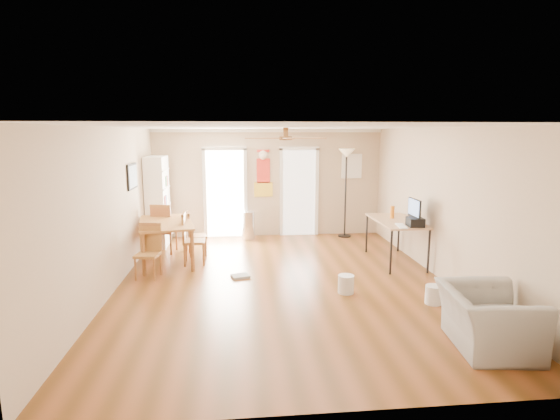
{
  "coord_description": "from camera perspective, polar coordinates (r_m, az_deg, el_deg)",
  "views": [
    {
      "loc": [
        -0.74,
        -7.01,
        2.52
      ],
      "look_at": [
        0.0,
        0.6,
        1.15
      ],
      "focal_mm": 27.89,
      "sensor_mm": 36.0,
      "label": 1
    }
  ],
  "objects": [
    {
      "name": "keyboard",
      "position": [
        8.19,
        15.63,
        -2.03
      ],
      "size": [
        0.21,
        0.46,
        0.02
      ],
      "primitive_type": "cube",
      "rotation": [
        0.0,
        0.0,
        -0.15
      ],
      "color": "white",
      "rests_on": "computer_desk"
    },
    {
      "name": "wall_left",
      "position": [
        7.39,
        -21.26,
        -0.03
      ],
      "size": [
        0.04,
        7.0,
        2.6
      ],
      "primitive_type": null,
      "color": "beige",
      "rests_on": "floor"
    },
    {
      "name": "framed_poster",
      "position": [
        8.68,
        -18.81,
        4.2
      ],
      "size": [
        0.04,
        0.66,
        0.48
      ],
      "primitive_type": "cube",
      "color": "black",
      "rests_on": "wall_left"
    },
    {
      "name": "ceiling",
      "position": [
        7.05,
        0.48,
        10.82
      ],
      "size": [
        5.5,
        7.0,
        0.0
      ],
      "primitive_type": null,
      "color": "silver",
      "rests_on": "floor"
    },
    {
      "name": "bookshelf",
      "position": [
        10.07,
        -15.74,
        1.1
      ],
      "size": [
        0.65,
        0.98,
        2.0
      ],
      "primitive_type": null,
      "rotation": [
        0.0,
        0.0,
        -0.3
      ],
      "color": "white",
      "rests_on": "floor"
    },
    {
      "name": "dining_chair_near",
      "position": [
        7.93,
        -16.97,
        -5.26
      ],
      "size": [
        0.45,
        0.45,
        0.94
      ],
      "primitive_type": null,
      "rotation": [
        0.0,
        0.0,
        -0.17
      ],
      "color": "#A67135",
      "rests_on": "floor"
    },
    {
      "name": "imac",
      "position": [
        8.33,
        17.19,
        -0.25
      ],
      "size": [
        0.12,
        0.53,
        0.49
      ],
      "primitive_type": null,
      "rotation": [
        0.0,
        0.0,
        -0.09
      ],
      "color": "black",
      "rests_on": "computer_desk"
    },
    {
      "name": "torchiere_lamp",
      "position": [
        10.6,
        8.59,
        2.17
      ],
      "size": [
        0.47,
        0.47,
        2.14
      ],
      "primitive_type": null,
      "rotation": [
        0.0,
        0.0,
        -0.19
      ],
      "color": "black",
      "rests_on": "floor"
    },
    {
      "name": "wall_decal",
      "position": [
        10.55,
        -2.2,
        4.87
      ],
      "size": [
        0.46,
        0.03,
        1.1
      ],
      "primitive_type": "cube",
      "color": "red",
      "rests_on": "wall_back"
    },
    {
      "name": "floor",
      "position": [
        7.48,
        0.45,
        -9.52
      ],
      "size": [
        7.0,
        7.0,
        0.0
      ],
      "primitive_type": "plane",
      "color": "brown",
      "rests_on": "ground"
    },
    {
      "name": "ac_grille",
      "position": [
        10.87,
        9.37,
        5.7
      ],
      "size": [
        0.5,
        0.04,
        0.6
      ],
      "primitive_type": "cube",
      "color": "white",
      "rests_on": "wall_back"
    },
    {
      "name": "crown_molding",
      "position": [
        7.05,
        0.48,
        10.49
      ],
      "size": [
        5.5,
        7.0,
        0.08
      ],
      "primitive_type": null,
      "color": "white",
      "rests_on": "wall_back"
    },
    {
      "name": "wall_front",
      "position": [
        3.78,
        6.11,
        -8.67
      ],
      "size": [
        5.5,
        0.04,
        2.6
      ],
      "primitive_type": null,
      "color": "beige",
      "rests_on": "floor"
    },
    {
      "name": "armchair",
      "position": [
        5.79,
        25.57,
        -12.83
      ],
      "size": [
        1.06,
        1.18,
        0.7
      ],
      "primitive_type": "imported",
      "rotation": [
        0.0,
        0.0,
        1.46
      ],
      "color": "gray",
      "rests_on": "floor"
    },
    {
      "name": "ceiling_fan",
      "position": [
        6.75,
        0.75,
        9.4
      ],
      "size": [
        1.24,
        1.24,
        0.2
      ],
      "primitive_type": null,
      "color": "#593819",
      "rests_on": "ceiling"
    },
    {
      "name": "wastebasket_b",
      "position": [
        6.96,
        19.48,
        -10.43
      ],
      "size": [
        0.3,
        0.3,
        0.28
      ],
      "primitive_type": "cylinder",
      "rotation": [
        0.0,
        0.0,
        0.26
      ],
      "color": "silver",
      "rests_on": "floor"
    },
    {
      "name": "dining_chair_right_b",
      "position": [
        8.56,
        -11.19,
        -3.69
      ],
      "size": [
        0.43,
        0.43,
        1.0
      ],
      "primitive_type": null,
      "rotation": [
        0.0,
        0.0,
        1.61
      ],
      "color": "#955C30",
      "rests_on": "floor"
    },
    {
      "name": "wall_back",
      "position": [
        10.6,
        -1.53,
        3.54
      ],
      "size": [
        5.5,
        0.04,
        2.6
      ],
      "primitive_type": null,
      "color": "beige",
      "rests_on": "floor"
    },
    {
      "name": "bathroom_doorway",
      "position": [
        10.7,
        2.5,
        2.25
      ],
      "size": [
        0.8,
        0.1,
        2.1
      ],
      "primitive_type": null,
      "color": "white",
      "rests_on": "wall_back"
    },
    {
      "name": "dining_chair_far",
      "position": [
        9.51,
        -14.89,
        -2.31
      ],
      "size": [
        0.5,
        0.5,
        1.04
      ],
      "primitive_type": null,
      "rotation": [
        0.0,
        0.0,
        2.96
      ],
      "color": "#9F5C33",
      "rests_on": "floor"
    },
    {
      "name": "dining_table",
      "position": [
        8.8,
        -14.64,
        -4.08
      ],
      "size": [
        1.27,
        1.78,
        0.81
      ],
      "primitive_type": null,
      "rotation": [
        0.0,
        0.0,
        0.19
      ],
      "color": "#A77735",
      "rests_on": "floor"
    },
    {
      "name": "dining_chair_right_a",
      "position": [
        9.16,
        -10.82,
        -3.07
      ],
      "size": [
        0.43,
        0.43,
        0.91
      ],
      "primitive_type": null,
      "rotation": [
        0.0,
        0.0,
        1.75
      ],
      "color": "#A66635",
      "rests_on": "floor"
    },
    {
      "name": "computer_desk",
      "position": [
        8.83,
        14.87,
        -3.97
      ],
      "size": [
        0.78,
        1.56,
        0.84
      ],
      "primitive_type": null,
      "color": "tan",
      "rests_on": "floor"
    },
    {
      "name": "kitchen_doorway",
      "position": [
        10.6,
        -7.19,
        2.1
      ],
      "size": [
        0.9,
        0.1,
        2.1
      ],
      "primitive_type": null,
      "color": "white",
      "rests_on": "wall_back"
    },
    {
      "name": "trash_can",
      "position": [
        10.39,
        -4.2,
        -2.02
      ],
      "size": [
        0.34,
        0.34,
        0.67
      ],
      "primitive_type": "cylinder",
      "rotation": [
        0.0,
        0.0,
        0.11
      ],
      "color": "silver",
      "rests_on": "floor"
    },
    {
      "name": "floor_cloth",
      "position": [
        7.77,
        -5.23,
        -8.63
      ],
      "size": [
        0.35,
        0.31,
        0.04
      ],
      "primitive_type": "cube",
      "rotation": [
        0.0,
        0.0,
        0.29
      ],
      "color": "#979692",
      "rests_on": "floor"
    },
    {
      "name": "wall_right",
      "position": [
        7.92,
        20.66,
        0.65
      ],
      "size": [
        0.04,
        7.0,
        2.6
      ],
      "primitive_type": null,
      "color": "beige",
      "rests_on": "floor"
    },
    {
      "name": "wastebasket_a",
      "position": [
        7.06,
        8.65,
        -9.59
      ],
      "size": [
        0.28,
        0.28,
        0.29
      ],
      "primitive_type": "cylinder",
      "rotation": [
        0.0,
        0.0,
        -0.12
      ],
      "color": "silver",
      "rests_on": "floor"
    },
    {
      "name": "printer",
      "position": [
        8.25,
        17.31,
        -1.52
      ],
      "size": [
        0.28,
        0.33,
        0.16
      ],
      "primitive_type": "cube",
      "rotation": [
        0.0,
        0.0,
        -0.06
      ],
      "color": "black",
      "rests_on": "computer_desk"
    },
    {
      "name": "orange_bottle",
      "position": [
        8.9,
        14.51,
        -0.27
      ],
      "size": [
        0.09,
        0.09,
        0.25
      ],
      "primitive_type": "cylinder",
      "rotation": [
        0.0,
        0.0,
        0.07
      ],
      "color": "orange",
      "rests_on": "computer_desk"
    }
  ]
}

